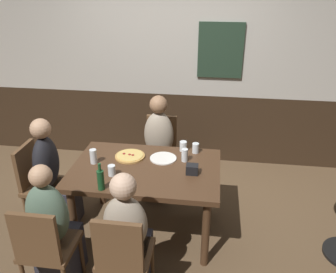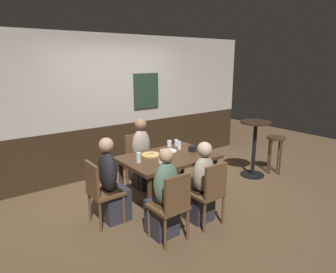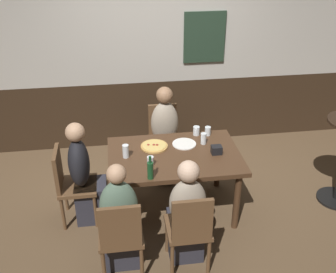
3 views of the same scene
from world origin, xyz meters
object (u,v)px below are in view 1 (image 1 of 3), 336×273
Objects in this scene: pint_glass_pale at (112,171)px; beer_glass_tall at (93,157)px; pint_glass_amber at (196,149)px; plate_white_large at (163,158)px; condiment_caddy at (192,169)px; beer_bottle_green at (101,179)px; chair_head_west at (39,180)px; pizza at (130,156)px; tumbler_water at (185,156)px; person_mid_far at (158,153)px; chair_mid_far at (161,148)px; chair_mid_near at (123,255)px; highball_clear at (183,147)px; dining_table at (146,175)px; chair_left_near at (45,247)px; person_head_west at (54,181)px; person_left_near at (54,234)px; person_mid_near at (128,242)px.

beer_glass_tall is at bearing 140.70° from pint_glass_pale.
pint_glass_amber is 0.36m from plate_white_large.
beer_bottle_green is at bearing -154.10° from condiment_caddy.
chair_head_west reaches higher than pizza.
tumbler_water is 0.22m from plate_white_large.
person_mid_far is 8.35× the size of beer_glass_tall.
beer_bottle_green is at bearing -102.98° from chair_mid_far.
chair_mid_near is 2.95× the size of pizza.
pizza is 2.71× the size of condiment_caddy.
person_mid_far reaches higher than tumbler_water.
tumbler_water is 1.25× the size of pint_glass_amber.
condiment_caddy is (0.74, 0.36, -0.05)m from beer_bottle_green.
pint_glass_amber and highball_clear have the same top height.
beer_bottle_green is (-0.30, -0.41, 0.18)m from dining_table.
chair_mid_near reaches higher than condiment_caddy.
condiment_caddy is at bearing -74.09° from highball_clear.
chair_left_near is 0.62m from chair_mid_near.
chair_left_near is 3.33× the size of plate_white_large.
plate_white_large reaches higher than dining_table.
beer_bottle_green is at bearing -31.98° from person_head_west.
person_head_west reaches higher than plate_white_large.
dining_table is at bearing -153.39° from tumbler_water.
beer_glass_tall is (-0.51, -0.71, 0.29)m from person_mid_far.
pizza is at bearing 80.12° from beer_bottle_green.
chair_left_near is at bearing -130.36° from pint_glass_amber.
highball_clear is at bearing 105.91° from condiment_caddy.
dining_table is at bearing 53.97° from beer_bottle_green.
condiment_caddy is (0.45, -0.05, 0.13)m from dining_table.
person_left_near is 1.49m from highball_clear.
person_mid_near reaches higher than beer_bottle_green.
person_left_near is 1.30m from condiment_caddy.
pint_glass_pale is 0.91× the size of condiment_caddy.
plate_white_large is 2.41× the size of condiment_caddy.
condiment_caddy is at bearing 32.35° from person_left_near.
tumbler_water is 0.21m from pint_glass_amber.
chair_left_near is 3.55× the size of beer_bottle_green.
pizza is 0.68m from condiment_caddy.
person_head_west is 0.85m from beer_bottle_green.
person_left_near is 10.43× the size of condiment_caddy.
person_left_near is at bearing -98.10° from beer_glass_tall.
chair_mid_far is 0.74m from pint_glass_amber.
chair_mid_near is at bearing -90.00° from person_mid_near.
chair_mid_far is 1.37m from beer_bottle_green.
chair_mid_far is 2.95× the size of pizza.
dining_table is 13.50× the size of highball_clear.
person_mid_far is 4.54× the size of plate_white_large.
person_mid_far is at bearing 90.00° from dining_table.
chair_mid_far is at bearing 74.47° from pizza.
dining_table is at bearing -42.87° from pizza.
beer_glass_tall is at bearing 1.93° from person_head_west.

